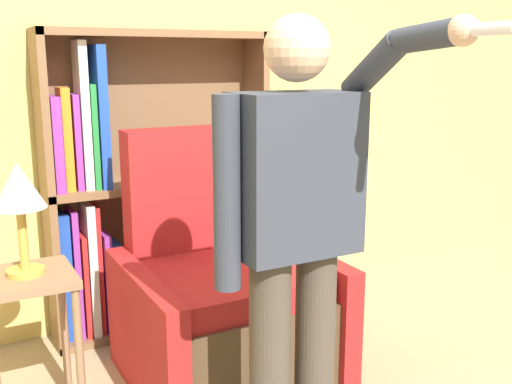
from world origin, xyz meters
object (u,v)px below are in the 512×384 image
armchair (222,300)px  person_standing (296,226)px  bookcase (133,192)px  side_table (29,306)px  table_lamp (19,193)px

armchair → person_standing: size_ratio=0.71×
bookcase → person_standing: size_ratio=1.00×
person_standing → side_table: bearing=133.3°
bookcase → table_lamp: size_ratio=3.55×
side_table → table_lamp: size_ratio=1.38×
bookcase → side_table: size_ratio=2.58×
person_standing → side_table: (-0.80, 0.85, -0.46)m
side_table → table_lamp: 0.49m
side_table → person_standing: bearing=-46.7°
person_standing → bookcase: bearing=95.0°
armchair → person_standing: bearing=-96.3°
bookcase → person_standing: bookcase is taller
bookcase → table_lamp: 0.96m
armchair → person_standing: 1.02m
table_lamp → side_table: bearing=-63.4°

